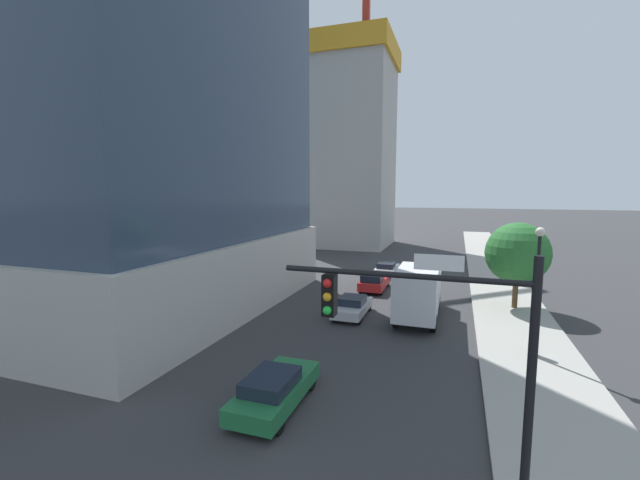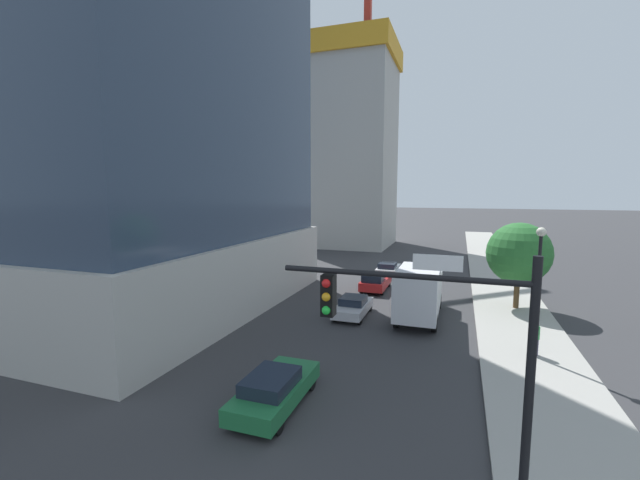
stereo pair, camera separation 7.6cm
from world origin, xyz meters
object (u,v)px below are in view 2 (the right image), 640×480
traffic_light_pole (439,342)px  car_red (375,282)px  car_silver (353,306)px  car_green (274,389)px  construction_building (344,137)px  box_truck (419,290)px  car_white (388,269)px  street_lamp (539,274)px  street_tree (519,254)px  pedestrian_green_shirt (536,338)px

traffic_light_pole → car_red: (-6.07, 22.99, -3.99)m
car_silver → traffic_light_pole: bearing=-68.9°
car_silver → car_green: bearing=-90.0°
construction_building → car_silver: (10.53, -34.41, -15.58)m
car_red → box_truck: (4.16, -6.48, 1.14)m
car_white → traffic_light_pole: bearing=-78.3°
car_red → car_green: 19.21m
traffic_light_pole → box_truck: 16.87m
street_lamp → car_green: (-10.09, -8.19, -3.54)m
street_tree → car_silver: bearing=-153.7°
car_red → street_tree: bearing=-11.9°
street_tree → car_green: street_tree is taller
street_tree → pedestrian_green_shirt: street_tree is taller
car_red → pedestrian_green_shirt: pedestrian_green_shirt is taller
box_truck → pedestrian_green_shirt: box_truck is taller
construction_building → street_tree: size_ratio=6.42×
street_lamp → car_green: size_ratio=1.34×
street_lamp → street_tree: bearing=88.4°
car_green → pedestrian_green_shirt: pedestrian_green_shirt is taller
street_tree → pedestrian_green_shirt: 9.11m
traffic_light_pole → pedestrian_green_shirt: 13.40m
street_lamp → box_truck: (-5.93, 4.54, -2.37)m
construction_building → box_truck: 39.37m
car_white → pedestrian_green_shirt: 19.96m
street_lamp → car_green: street_lamp is taller
traffic_light_pole → street_tree: size_ratio=1.13×
pedestrian_green_shirt → box_truck: bearing=144.4°
car_silver → car_white: car_white is taller
car_red → street_lamp: bearing=-47.5°
street_tree → box_truck: size_ratio=0.80×
traffic_light_pole → street_lamp: 12.64m
car_green → car_silver: size_ratio=1.13×
construction_building → street_tree: (20.88, -29.31, -12.27)m
street_tree → car_green: 20.18m
traffic_light_pole → car_silver: 17.32m
car_green → construction_building: bearing=102.8°
car_silver → box_truck: (4.16, 0.81, 1.24)m
car_red → car_white: car_red is taller
traffic_light_pole → pedestrian_green_shirt: (4.13, 12.19, -3.74)m
car_white → street_tree: bearing=-39.5°
construction_building → car_green: 49.98m
car_white → construction_building: bearing=116.9°
traffic_light_pole → car_green: bearing=148.1°
traffic_light_pole → street_lamp: bearing=71.4°
street_lamp → street_tree: 8.84m
traffic_light_pole → box_truck: (-1.90, 16.51, -2.85)m
traffic_light_pole → pedestrian_green_shirt: traffic_light_pole is taller
car_red → car_green: (-0.00, -19.21, -0.03)m
traffic_light_pole → box_truck: size_ratio=0.91×
car_silver → pedestrian_green_shirt: (10.20, -3.52, 0.35)m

